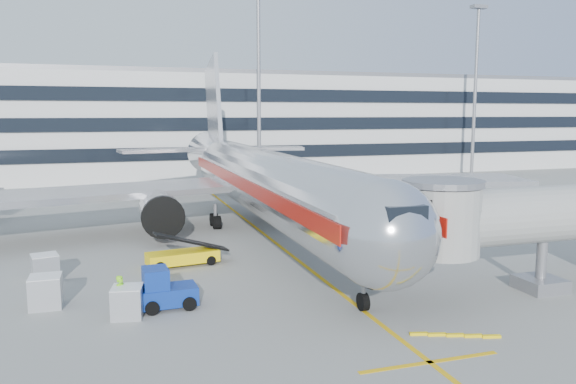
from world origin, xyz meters
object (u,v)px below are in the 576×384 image
object	(u,v)px
cargo_container_right	(45,267)
ramp_worker	(121,295)
belt_loader	(183,256)
main_jet	(259,179)
cargo_container_front	(127,302)
cargo_container_left	(46,292)
baggage_tug	(164,290)

from	to	relation	value
cargo_container_right	ramp_worker	world-z (taller)	ramp_worker
belt_loader	ramp_worker	xyz separation A→B (m)	(-3.86, -7.95, 0.33)
main_jet	cargo_container_right	world-z (taller)	main_jet
main_jet	cargo_container_front	world-z (taller)	main_jet
cargo_container_left	ramp_worker	world-z (taller)	ramp_worker
baggage_tug	cargo_container_right	bearing A→B (deg)	131.52
belt_loader	cargo_container_left	world-z (taller)	belt_loader
main_jet	belt_loader	size ratio (longest dim) A/B	10.69
cargo_container_left	cargo_container_front	bearing A→B (deg)	-34.66
belt_loader	cargo_container_left	bearing A→B (deg)	-142.31
cargo_container_front	ramp_worker	world-z (taller)	ramp_worker
main_jet	cargo_container_left	distance (m)	20.95
cargo_container_left	cargo_container_front	xyz separation A→B (m)	(3.79, -2.62, -0.06)
cargo_container_right	belt_loader	bearing A→B (deg)	5.57
cargo_container_front	cargo_container_right	bearing A→B (deg)	119.66
baggage_tug	cargo_container_right	world-z (taller)	baggage_tug
ramp_worker	main_jet	bearing A→B (deg)	4.25
baggage_tug	ramp_worker	distance (m)	2.06
belt_loader	cargo_container_left	distance (m)	9.35
main_jet	cargo_container_left	bearing A→B (deg)	-135.36
main_jet	cargo_container_right	distance (m)	18.32
belt_loader	cargo_container_right	world-z (taller)	belt_loader
cargo_container_left	cargo_container_right	bearing A→B (deg)	95.94
ramp_worker	baggage_tug	bearing A→B (deg)	-43.21
cargo_container_right	baggage_tug	bearing A→B (deg)	-48.48
cargo_container_front	baggage_tug	bearing A→B (deg)	21.59
belt_loader	cargo_container_right	bearing A→B (deg)	-174.43
belt_loader	baggage_tug	world-z (taller)	belt_loader
cargo_container_left	cargo_container_right	world-z (taller)	cargo_container_left
cargo_container_right	main_jet	bearing A→B (deg)	32.19
belt_loader	cargo_container_left	xyz separation A→B (m)	(-7.39, -5.71, 0.17)
baggage_tug	cargo_container_left	distance (m)	5.88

